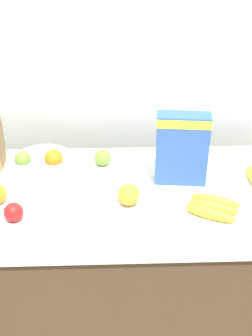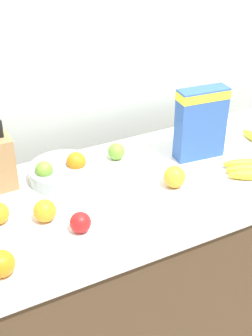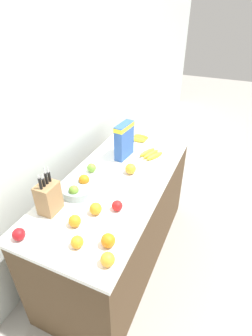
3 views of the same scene
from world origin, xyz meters
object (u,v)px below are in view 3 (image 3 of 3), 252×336
at_px(orange_mid_right, 77,242).
at_px(orange_back_center, 131,169).
at_px(cereal_box, 124,139).
at_px(fruit_bowl, 79,187).
at_px(orange_near_bowl, 108,259).
at_px(banana_bunch_left, 151,154).
at_px(banana_bunch_right, 140,138).
at_px(orange_by_cereal, 108,240).
at_px(knife_block, 49,198).
at_px(apple_rightmost, 92,168).
at_px(apple_middle, 117,206).
at_px(orange_mid_left, 96,209).
at_px(orange_front_left, 75,221).
at_px(apple_by_knife_block, 19,234).

height_order(orange_mid_right, orange_back_center, orange_back_center).
relative_size(cereal_box, fruit_bowl, 1.11).
bearing_deg(orange_near_bowl, banana_bunch_left, 8.05).
distance_m(banana_bunch_right, orange_by_cereal, 1.30).
distance_m(knife_block, orange_by_cereal, 0.49).
bearing_deg(apple_rightmost, banana_bunch_left, -40.05).
height_order(cereal_box, fruit_bowl, cereal_box).
distance_m(banana_bunch_right, apple_middle, 1.00).
bearing_deg(orange_mid_left, banana_bunch_right, 6.27).
distance_m(banana_bunch_left, orange_front_left, 0.97).
bearing_deg(orange_mid_right, apple_middle, -11.55).
relative_size(apple_middle, apple_rightmost, 1.00).
bearing_deg(orange_mid_left, orange_mid_right, -172.16).
height_order(knife_block, orange_near_bowl, knife_block).
xyz_separation_m(banana_bunch_right, orange_mid_right, (-1.34, -0.15, 0.02)).
distance_m(orange_mid_right, orange_near_bowl, 0.21).
bearing_deg(fruit_bowl, cereal_box, -9.02).
bearing_deg(cereal_box, banana_bunch_right, 4.32).
xyz_separation_m(knife_block, orange_back_center, (0.60, -0.30, -0.06)).
bearing_deg(fruit_bowl, apple_rightmost, 10.76).
distance_m(fruit_bowl, orange_back_center, 0.43).
bearing_deg(orange_mid_left, orange_near_bowl, -141.68).
relative_size(fruit_bowl, apple_middle, 3.78).
xyz_separation_m(orange_mid_left, orange_back_center, (0.50, -0.02, 0.00)).
bearing_deg(orange_near_bowl, apple_by_knife_block, 95.51).
bearing_deg(orange_by_cereal, banana_bunch_right, 13.67).
xyz_separation_m(orange_mid_right, orange_back_center, (0.78, 0.01, 0.01)).
relative_size(banana_bunch_right, orange_near_bowl, 2.09).
bearing_deg(orange_by_cereal, orange_front_left, 77.87).
bearing_deg(banana_bunch_right, orange_mid_left, -173.73).
height_order(knife_block, orange_mid_left, knife_block).
relative_size(orange_mid_left, orange_back_center, 0.93).
distance_m(orange_mid_left, orange_front_left, 0.16).
distance_m(orange_mid_right, orange_back_center, 0.78).
relative_size(cereal_box, banana_bunch_left, 1.35).
height_order(apple_middle, orange_back_center, orange_back_center).
bearing_deg(orange_back_center, apple_rightmost, 109.24).
xyz_separation_m(orange_mid_right, orange_near_bowl, (-0.03, -0.21, 0.00)).
relative_size(apple_middle, orange_near_bowl, 0.93).
relative_size(orange_back_center, orange_near_bowl, 1.11).
bearing_deg(fruit_bowl, orange_near_bowl, -134.99).
distance_m(knife_block, orange_back_center, 0.67).
height_order(knife_block, fruit_bowl, knife_block).
distance_m(apple_middle, orange_mid_right, 0.36).
xyz_separation_m(banana_bunch_right, orange_near_bowl, (-1.37, -0.36, 0.02)).
height_order(banana_bunch_right, orange_by_cereal, orange_by_cereal).
relative_size(cereal_box, orange_back_center, 3.54).
bearing_deg(apple_by_knife_block, orange_by_cereal, -71.55).
height_order(apple_rightmost, orange_mid_left, orange_mid_left).
bearing_deg(apple_middle, banana_bunch_right, 13.06).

